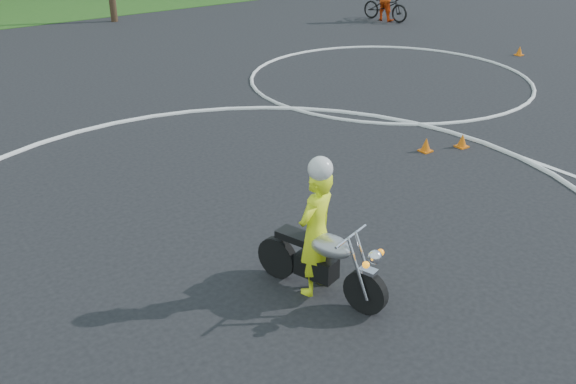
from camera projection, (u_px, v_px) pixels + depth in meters
ground at (380, 307)px, 8.54m from camera, size 120.00×120.00×0.00m
course_markings at (308, 165)px, 12.86m from camera, size 19.05×19.05×0.12m
primary_motorcycle at (323, 261)px, 8.61m from camera, size 0.85×2.00×1.08m
rider_primary_grp at (316, 228)px, 8.50m from camera, size 0.76×0.61×2.01m
rider_second_grp at (386, 2)px, 26.35m from camera, size 1.12×2.25×2.07m
traffic_cones at (418, 181)px, 11.86m from camera, size 21.10×10.99×0.30m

